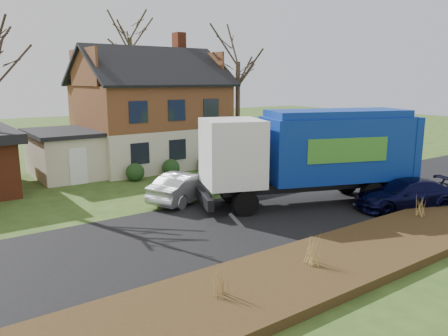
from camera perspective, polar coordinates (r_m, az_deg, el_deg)
ground at (r=19.06m, az=4.07°, el=-6.57°), size 120.00×120.00×0.00m
road at (r=19.05m, az=4.07°, el=-6.54°), size 80.00×7.00×0.02m
mulch_verge at (r=15.55m, az=16.83°, el=-10.72°), size 80.00×3.50×0.30m
main_house at (r=30.81m, az=-10.43°, el=7.82°), size 12.95×8.95×9.26m
garbage_truck at (r=21.25m, az=11.78°, el=2.28°), size 10.78×6.30×4.48m
silver_sedan at (r=21.57m, az=-4.93°, el=-2.41°), size 4.70×3.21×1.47m
navy_wagon at (r=21.83m, az=22.62°, el=-3.19°), size 5.21×3.63×1.40m
tree_front_east at (r=31.27m, az=1.86°, el=15.81°), size 3.66×3.66×10.16m
tree_back at (r=38.90m, az=-12.30°, el=18.10°), size 4.00×4.00×12.65m
grass_clump_west at (r=11.84m, az=-0.61°, el=-14.39°), size 0.33×0.27×0.86m
grass_clump_mid at (r=13.85m, az=11.48°, el=-10.39°), size 0.35×0.29×0.98m
grass_clump_east at (r=20.06m, az=24.34°, el=-4.50°), size 0.34×0.28×0.85m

